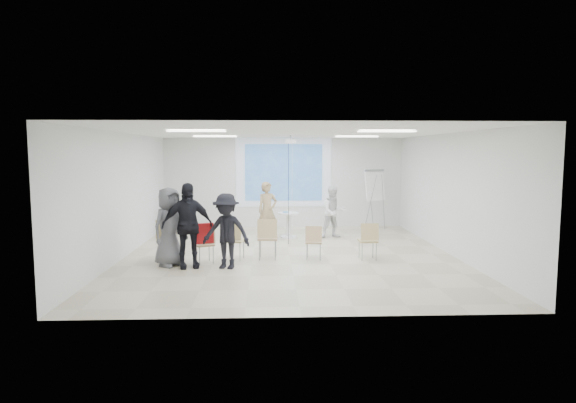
{
  "coord_description": "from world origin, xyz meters",
  "views": [
    {
      "loc": [
        -0.5,
        -11.68,
        2.54
      ],
      "look_at": [
        0.0,
        0.8,
        1.25
      ],
      "focal_mm": 30.0,
      "sensor_mm": 36.0,
      "label": 1
    }
  ],
  "objects_px": {
    "pedestal_table": "(288,223)",
    "chair_center": "(268,235)",
    "chair_right_inner": "(314,240)",
    "chair_far_left": "(167,236)",
    "laptop": "(235,239)",
    "audience_left": "(187,219)",
    "audience_outer": "(169,222)",
    "audience_mid": "(226,226)",
    "av_cart": "(179,221)",
    "flipchart_easel": "(375,186)",
    "player_left": "(267,207)",
    "player_right": "(334,209)",
    "chair_right_far": "(369,238)",
    "chair_left_mid": "(205,242)",
    "chair_left_inner": "(234,238)"
  },
  "relations": [
    {
      "from": "chair_left_inner",
      "to": "chair_center",
      "type": "bearing_deg",
      "value": 14.2
    },
    {
      "from": "audience_mid",
      "to": "av_cart",
      "type": "relative_size",
      "value": 2.31
    },
    {
      "from": "player_left",
      "to": "av_cart",
      "type": "relative_size",
      "value": 2.36
    },
    {
      "from": "player_left",
      "to": "player_right",
      "type": "bearing_deg",
      "value": -17.49
    },
    {
      "from": "av_cart",
      "to": "player_left",
      "type": "bearing_deg",
      "value": -38.35
    },
    {
      "from": "chair_far_left",
      "to": "laptop",
      "type": "xyz_separation_m",
      "value": [
        1.57,
        0.12,
        -0.1
      ]
    },
    {
      "from": "chair_left_mid",
      "to": "chair_left_inner",
      "type": "xyz_separation_m",
      "value": [
        0.63,
        0.29,
        0.04
      ]
    },
    {
      "from": "chair_right_inner",
      "to": "flipchart_easel",
      "type": "distance_m",
      "value": 4.9
    },
    {
      "from": "chair_left_mid",
      "to": "flipchart_easel",
      "type": "bearing_deg",
      "value": 18.77
    },
    {
      "from": "player_right",
      "to": "audience_left",
      "type": "height_order",
      "value": "audience_left"
    },
    {
      "from": "player_right",
      "to": "chair_right_inner",
      "type": "bearing_deg",
      "value": -119.28
    },
    {
      "from": "chair_far_left",
      "to": "chair_right_far",
      "type": "relative_size",
      "value": 1.11
    },
    {
      "from": "laptop",
      "to": "audience_mid",
      "type": "height_order",
      "value": "audience_mid"
    },
    {
      "from": "player_right",
      "to": "chair_right_inner",
      "type": "distance_m",
      "value": 3.11
    },
    {
      "from": "chair_right_far",
      "to": "audience_left",
      "type": "relative_size",
      "value": 0.41
    },
    {
      "from": "pedestal_table",
      "to": "chair_center",
      "type": "distance_m",
      "value": 2.94
    },
    {
      "from": "chair_right_inner",
      "to": "pedestal_table",
      "type": "bearing_deg",
      "value": 106.27
    },
    {
      "from": "pedestal_table",
      "to": "chair_right_inner",
      "type": "bearing_deg",
      "value": -80.75
    },
    {
      "from": "chair_left_inner",
      "to": "audience_left",
      "type": "relative_size",
      "value": 0.42
    },
    {
      "from": "audience_left",
      "to": "audience_outer",
      "type": "bearing_deg",
      "value": 138.2
    },
    {
      "from": "audience_left",
      "to": "flipchart_easel",
      "type": "xyz_separation_m",
      "value": [
        5.2,
        4.84,
        0.38
      ]
    },
    {
      "from": "chair_far_left",
      "to": "audience_left",
      "type": "distance_m",
      "value": 1.01
    },
    {
      "from": "laptop",
      "to": "av_cart",
      "type": "distance_m",
      "value": 4.42
    },
    {
      "from": "player_left",
      "to": "chair_center",
      "type": "distance_m",
      "value": 2.61
    },
    {
      "from": "player_left",
      "to": "chair_far_left",
      "type": "relative_size",
      "value": 1.93
    },
    {
      "from": "av_cart",
      "to": "chair_right_inner",
      "type": "bearing_deg",
      "value": -57.9
    },
    {
      "from": "chair_far_left",
      "to": "flipchart_easel",
      "type": "distance_m",
      "value": 7.2
    },
    {
      "from": "player_left",
      "to": "laptop",
      "type": "distance_m",
      "value": 2.69
    },
    {
      "from": "chair_right_far",
      "to": "player_right",
      "type": "bearing_deg",
      "value": 96.56
    },
    {
      "from": "chair_left_mid",
      "to": "chair_right_far",
      "type": "height_order",
      "value": "chair_right_far"
    },
    {
      "from": "chair_far_left",
      "to": "audience_outer",
      "type": "xyz_separation_m",
      "value": [
        0.16,
        -0.45,
        0.4
      ]
    },
    {
      "from": "chair_left_inner",
      "to": "chair_center",
      "type": "xyz_separation_m",
      "value": [
        0.79,
        0.04,
        0.04
      ]
    },
    {
      "from": "chair_left_inner",
      "to": "chair_center",
      "type": "relative_size",
      "value": 0.92
    },
    {
      "from": "audience_left",
      "to": "audience_mid",
      "type": "distance_m",
      "value": 0.88
    },
    {
      "from": "player_left",
      "to": "player_right",
      "type": "distance_m",
      "value": 1.99
    },
    {
      "from": "chair_right_far",
      "to": "av_cart",
      "type": "bearing_deg",
      "value": 140.21
    },
    {
      "from": "chair_center",
      "to": "chair_right_far",
      "type": "bearing_deg",
      "value": -0.76
    },
    {
      "from": "player_right",
      "to": "chair_right_far",
      "type": "bearing_deg",
      "value": -95.17
    },
    {
      "from": "chair_center",
      "to": "flipchart_easel",
      "type": "distance_m",
      "value": 5.45
    },
    {
      "from": "pedestal_table",
      "to": "chair_right_inner",
      "type": "relative_size",
      "value": 0.95
    },
    {
      "from": "chair_right_inner",
      "to": "audience_mid",
      "type": "distance_m",
      "value": 2.17
    },
    {
      "from": "chair_center",
      "to": "chair_right_far",
      "type": "relative_size",
      "value": 1.1
    },
    {
      "from": "chair_center",
      "to": "chair_right_inner",
      "type": "relative_size",
      "value": 1.2
    },
    {
      "from": "chair_right_inner",
      "to": "player_right",
      "type": "bearing_deg",
      "value": 80.63
    },
    {
      "from": "flipchart_easel",
      "to": "av_cart",
      "type": "bearing_deg",
      "value": 156.72
    },
    {
      "from": "player_right",
      "to": "pedestal_table",
      "type": "bearing_deg",
      "value": 168.19
    },
    {
      "from": "chair_right_far",
      "to": "audience_left",
      "type": "xyz_separation_m",
      "value": [
        -4.12,
        -0.56,
        0.55
      ]
    },
    {
      "from": "chair_far_left",
      "to": "pedestal_table",
      "type": "bearing_deg",
      "value": 34.32
    },
    {
      "from": "chair_left_mid",
      "to": "laptop",
      "type": "distance_m",
      "value": 0.75
    },
    {
      "from": "chair_left_mid",
      "to": "chair_right_inner",
      "type": "height_order",
      "value": "chair_left_mid"
    }
  ]
}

